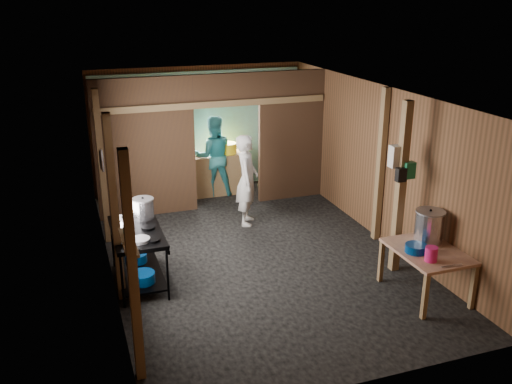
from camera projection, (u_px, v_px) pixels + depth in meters
name	position (u px, v px, depth m)	size (l,w,h in m)	color
floor	(252.00, 251.00, 9.16)	(4.50, 7.00, 0.00)	black
ceiling	(252.00, 93.00, 8.29)	(4.50, 7.00, 0.00)	black
wall_back	(199.00, 128.00, 11.84)	(4.50, 0.00, 2.60)	brown
wall_front	(364.00, 277.00, 5.61)	(4.50, 0.00, 2.60)	brown
wall_left	(104.00, 192.00, 8.03)	(0.00, 7.00, 2.60)	brown
wall_right	(378.00, 162.00, 9.42)	(0.00, 7.00, 2.60)	brown
partition_left	(145.00, 148.00, 10.27)	(1.85, 0.10, 2.60)	#422917
partition_right	(291.00, 136.00, 11.17)	(1.35, 0.10, 2.60)	#422917
partition_header	(226.00, 89.00, 10.43)	(1.30, 0.10, 0.60)	#422917
turquoise_panel	(200.00, 131.00, 11.80)	(4.40, 0.06, 2.50)	#64ADAB
back_counter	(220.00, 173.00, 11.74)	(1.20, 0.50, 0.85)	olive
wall_clock	(211.00, 100.00, 11.63)	(0.20, 0.20, 0.03)	beige
post_left_a	(132.00, 271.00, 5.74)	(0.10, 0.12, 2.60)	olive
post_left_b	(115.00, 210.00, 7.34)	(0.10, 0.12, 2.60)	olive
post_left_c	(102.00, 168.00, 9.12)	(0.10, 0.12, 2.60)	olive
post_right	(381.00, 166.00, 9.22)	(0.10, 0.12, 2.60)	olive
post_free	(400.00, 189.00, 8.14)	(0.12, 0.12, 2.60)	olive
cross_beam	(215.00, 104.00, 10.39)	(4.40, 0.12, 0.12)	olive
pan_lid_big	(102.00, 161.00, 8.28)	(0.34, 0.34, 0.03)	gray
pan_lid_small	(101.00, 160.00, 8.67)	(0.30, 0.30, 0.03)	black
wall_shelf	(129.00, 242.00, 6.16)	(0.14, 0.80, 0.03)	olive
jar_white	(131.00, 246.00, 5.91)	(0.07, 0.07, 0.10)	beige
jar_yellow	(128.00, 237.00, 6.14)	(0.08, 0.08, 0.10)	yellow
jar_green	(126.00, 229.00, 6.33)	(0.06, 0.06, 0.10)	#13653B
bag_white	(397.00, 156.00, 8.04)	(0.22, 0.15, 0.32)	beige
bag_green	(409.00, 170.00, 8.01)	(0.16, 0.12, 0.24)	#13653B
bag_black	(401.00, 175.00, 7.96)	(0.14, 0.10, 0.20)	black
gas_range	(138.00, 256.00, 8.05)	(0.72, 1.40, 0.83)	black
prep_table	(425.00, 272.00, 7.75)	(0.84, 1.15, 0.68)	tan
stove_pot_large	(143.00, 209.00, 8.29)	(0.32, 0.32, 0.33)	silver
stove_pot_med	(123.00, 225.00, 7.86)	(0.25, 0.25, 0.22)	silver
frying_pan	(140.00, 240.00, 7.54)	(0.26, 0.48, 0.06)	gray
blue_tub_front	(143.00, 278.00, 7.83)	(0.35, 0.35, 0.14)	navy
blue_tub_back	(136.00, 258.00, 8.43)	(0.33, 0.33, 0.13)	navy
stock_pot	(429.00, 227.00, 7.82)	(0.42, 0.42, 0.48)	silver
wash_basin	(416.00, 248.00, 7.56)	(0.29, 0.29, 0.11)	navy
pink_bucket	(431.00, 254.00, 7.29)	(0.16, 0.16, 0.20)	#D01B68
knife	(452.00, 266.00, 7.18)	(0.30, 0.04, 0.01)	silver
yellow_tub	(227.00, 148.00, 11.61)	(0.39, 0.39, 0.22)	yellow
cook	(247.00, 180.00, 10.02)	(0.61, 0.40, 1.66)	beige
worker_back	(214.00, 156.00, 11.50)	(0.81, 0.63, 1.67)	teal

